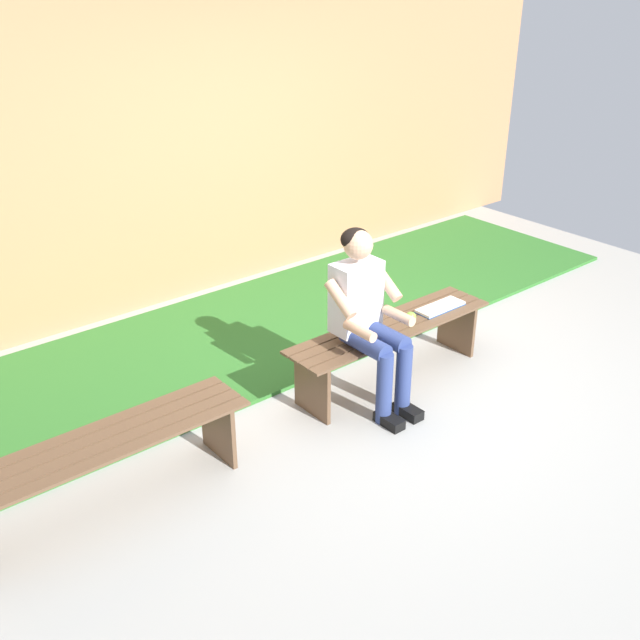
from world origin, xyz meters
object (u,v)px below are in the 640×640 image
Objects in this scene: person_seated at (368,313)px; bench_far at (99,458)px; bench_near at (391,338)px; apple at (411,317)px; book_open at (440,307)px.

bench_far is at bearing -2.98° from person_seated.
bench_near is 1.37× the size of person_seated.
apple is at bearing 159.70° from bench_near.
bench_far is at bearing -0.96° from book_open.
apple reaches higher than bench_far.
person_seated reaches higher than bench_near.
bench_near is at bearing 180.00° from bench_far.
bench_near is 0.49m from person_seated.
apple is (-0.14, 0.05, 0.15)m from bench_near.
book_open is at bearing 176.00° from bench_near.
bench_near is 0.21m from apple.
bench_near is 0.97× the size of bench_far.
book_open is (-0.49, 0.03, 0.12)m from bench_near.
bench_far is 1.42× the size of person_seated.
book_open reaches higher than bench_near.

